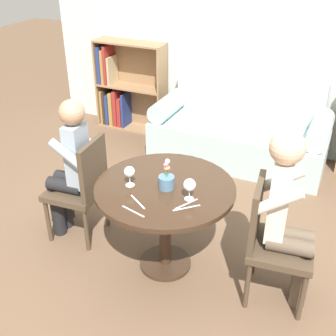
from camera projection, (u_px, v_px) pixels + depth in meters
The scene contains 16 objects.
ground_plane at pixel (165, 264), 3.31m from camera, with size 16.00×16.00×0.00m, color brown.
back_wall at pixel (259, 30), 4.52m from camera, with size 5.20×0.05×2.70m.
round_table at pixel (165, 202), 3.02m from camera, with size 1.00×1.00×0.72m.
couch at pixel (239, 133), 4.70m from camera, with size 1.89×0.80×0.92m.
bookshelf_left at pixel (124, 89), 5.41m from camera, with size 0.91×0.28×1.12m.
chair_left at pixel (82, 185), 3.39m from camera, with size 0.46×0.46×0.90m.
chair_right at pixel (271, 238), 2.82m from camera, with size 0.47×0.47×0.90m.
person_left at pixel (70, 167), 3.34m from camera, with size 0.44×0.36×1.22m.
person_right at pixel (288, 215), 2.70m from camera, with size 0.44×0.37×1.28m.
wine_glass_left at pixel (129, 172), 2.91m from camera, with size 0.08×0.08×0.15m.
wine_glass_right at pixel (190, 185), 2.76m from camera, with size 0.08×0.08×0.15m.
flower_vase at pixel (166, 180), 2.90m from camera, with size 0.11×0.11×0.22m.
knife_left_setting at pixel (187, 208), 2.72m from camera, with size 0.14×0.14×0.00m.
fork_left_setting at pixel (133, 211), 2.69m from camera, with size 0.19×0.06×0.00m.
knife_right_setting at pixel (138, 202), 2.78m from camera, with size 0.16×0.12×0.00m.
fork_right_setting at pixel (186, 204), 2.76m from camera, with size 0.10×0.17×0.00m.
Camera 1 is at (1.07, -2.27, 2.29)m, focal length 45.00 mm.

